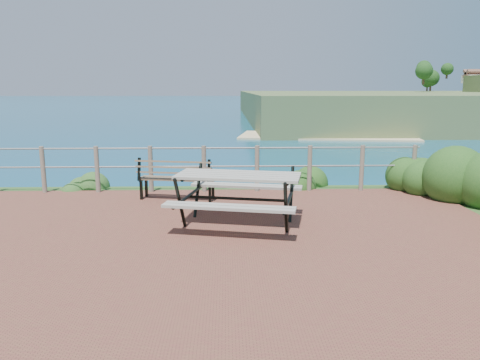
# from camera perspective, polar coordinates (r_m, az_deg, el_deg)

# --- Properties ---
(ground) EXTENTS (10.00, 7.00, 0.12)m
(ground) POSITION_cam_1_polar(r_m,az_deg,el_deg) (7.04, -5.58, -7.49)
(ground) COLOR brown
(ground) RESTS_ON ground
(ocean) EXTENTS (1200.00, 1200.00, 0.00)m
(ocean) POSITION_cam_1_polar(r_m,az_deg,el_deg) (206.66, -1.88, 10.60)
(ocean) COLOR #166884
(ocean) RESTS_ON ground
(safety_railing) EXTENTS (9.40, 0.10, 1.00)m
(safety_railing) POSITION_cam_1_polar(r_m,az_deg,el_deg) (10.15, -4.41, 1.68)
(safety_railing) COLOR #6B5B4C
(safety_railing) RESTS_ON ground
(picnic_table) EXTENTS (2.13, 1.70, 0.84)m
(picnic_table) POSITION_cam_1_polar(r_m,az_deg,el_deg) (7.67, -0.22, -1.68)
(picnic_table) COLOR gray
(picnic_table) RESTS_ON ground
(park_bench) EXTENTS (1.58, 0.67, 0.87)m
(park_bench) POSITION_cam_1_polar(r_m,az_deg,el_deg) (9.48, -7.71, 0.93)
(park_bench) COLOR brown
(park_bench) RESTS_ON ground
(shrub_right_edge) EXTENTS (1.07, 1.07, 1.53)m
(shrub_right_edge) POSITION_cam_1_polar(r_m,az_deg,el_deg) (10.98, 19.95, -1.29)
(shrub_right_edge) COLOR #144316
(shrub_right_edge) RESTS_ON ground
(shrub_lip_west) EXTENTS (0.82, 0.82, 0.58)m
(shrub_lip_west) POSITION_cam_1_polar(r_m,az_deg,el_deg) (11.22, -18.56, -0.94)
(shrub_lip_west) COLOR #1C4C20
(shrub_lip_west) RESTS_ON ground
(shrub_lip_east) EXTENTS (0.86, 0.86, 0.63)m
(shrub_lip_east) POSITION_cam_1_polar(r_m,az_deg,el_deg) (10.99, 8.08, -0.71)
(shrub_lip_east) COLOR #144316
(shrub_lip_east) RESTS_ON ground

